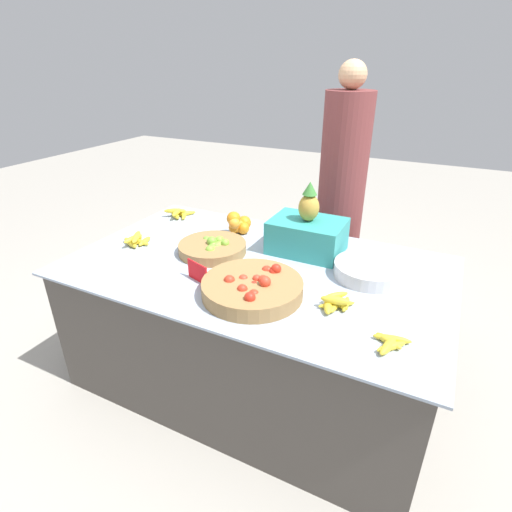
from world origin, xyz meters
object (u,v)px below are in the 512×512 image
at_px(produce_crate, 307,233).
at_px(vendor_person, 339,211).
at_px(lime_bowl, 213,247).
at_px(tomato_basket, 253,287).
at_px(metal_bowl, 369,270).
at_px(price_sign, 197,272).

distance_m(produce_crate, vendor_person, 0.54).
height_order(lime_bowl, vendor_person, vendor_person).
height_order(tomato_basket, metal_bowl, tomato_basket).
height_order(lime_bowl, metal_bowl, lime_bowl).
bearing_deg(vendor_person, price_sign, -108.76).
relative_size(tomato_basket, metal_bowl, 1.34).
bearing_deg(lime_bowl, vendor_person, 59.08).
bearing_deg(tomato_basket, vendor_person, 85.67).
height_order(lime_bowl, produce_crate, produce_crate).
relative_size(tomato_basket, price_sign, 3.36).
bearing_deg(produce_crate, price_sign, -122.49).
xyz_separation_m(lime_bowl, vendor_person, (0.46, 0.78, 0.03)).
distance_m(metal_bowl, produce_crate, 0.39).
xyz_separation_m(produce_crate, vendor_person, (0.02, 0.54, -0.05)).
relative_size(price_sign, produce_crate, 0.34).
bearing_deg(vendor_person, lime_bowl, -120.92).
xyz_separation_m(tomato_basket, price_sign, (-0.28, -0.01, 0.01)).
height_order(metal_bowl, price_sign, price_sign).
bearing_deg(price_sign, lime_bowl, 127.31).
bearing_deg(produce_crate, vendor_person, 87.39).
relative_size(price_sign, vendor_person, 0.08).
distance_m(metal_bowl, vendor_person, 0.75).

